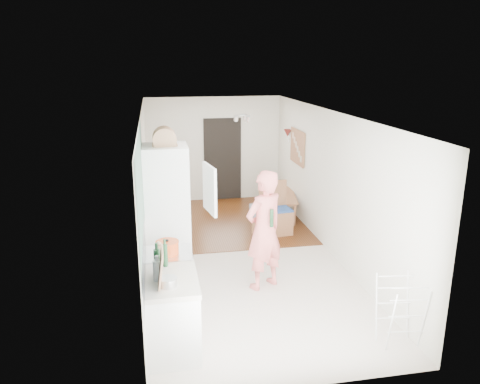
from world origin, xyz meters
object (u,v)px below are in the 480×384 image
object	(u,v)px
dining_table	(278,207)
drying_rack	(400,313)
stool	(259,223)
person	(264,220)
dining_chair	(279,209)

from	to	relation	value
dining_table	drying_rack	bearing A→B (deg)	-167.29
drying_rack	stool	bearing A→B (deg)	109.09
person	drying_rack	size ratio (longest dim) A/B	2.53
dining_chair	drying_rack	distance (m)	3.91
person	dining_chair	size ratio (longest dim) A/B	2.06
person	drying_rack	xyz separation A→B (m)	(1.26, -1.76, -0.65)
dining_table	stool	world-z (taller)	dining_table
stool	drying_rack	xyz separation A→B (m)	(0.81, -4.04, 0.24)
dining_table	dining_chair	world-z (taller)	dining_chair
stool	dining_table	bearing A→B (deg)	54.63
stool	drying_rack	bearing A→B (deg)	-78.74
drying_rack	dining_chair	bearing A→B (deg)	104.28
dining_chair	drying_rack	bearing A→B (deg)	-89.13
person	dining_table	distance (m)	3.45
stool	drying_rack	distance (m)	4.13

